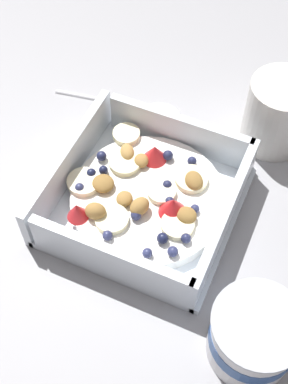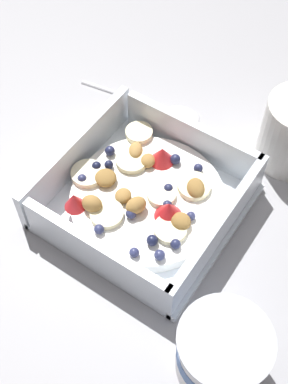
# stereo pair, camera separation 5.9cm
# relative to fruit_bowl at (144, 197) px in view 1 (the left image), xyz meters

# --- Properties ---
(ground_plane) EXTENTS (2.40, 2.40, 0.00)m
(ground_plane) POSITION_rel_fruit_bowl_xyz_m (-0.01, 0.01, -0.02)
(ground_plane) COLOR #9E9EA3
(fruit_bowl) EXTENTS (0.20, 0.20, 0.06)m
(fruit_bowl) POSITION_rel_fruit_bowl_xyz_m (0.00, 0.00, 0.00)
(fruit_bowl) COLOR white
(fruit_bowl) RESTS_ON ground
(spoon) EXTENTS (0.05, 0.17, 0.01)m
(spoon) POSITION_rel_fruit_bowl_xyz_m (-0.14, -0.06, -0.02)
(spoon) COLOR silver
(spoon) RESTS_ON ground
(yogurt_cup) EXTENTS (0.09, 0.09, 0.07)m
(yogurt_cup) POSITION_rel_fruit_bowl_xyz_m (0.11, 0.16, 0.02)
(yogurt_cup) COLOR white
(yogurt_cup) RESTS_ON ground
(coffee_mug) EXTENTS (0.08, 0.11, 0.09)m
(coffee_mug) POSITION_rel_fruit_bowl_xyz_m (-0.16, 0.11, 0.03)
(coffee_mug) COLOR white
(coffee_mug) RESTS_ON ground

